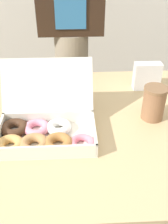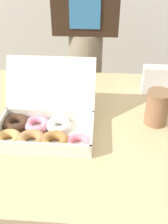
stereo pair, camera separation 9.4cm
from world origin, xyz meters
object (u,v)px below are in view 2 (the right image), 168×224
Objects in this scene: napkin_holder at (156,80)px; person_customer at (85,20)px; coffee_cup at (157,108)px; donut_box at (42,127)px.

person_customer reaches higher than napkin_holder.
coffee_cup is at bearing -64.15° from person_customer.
napkin_holder is at bearing 81.85° from coffee_cup.
person_customer reaches higher than coffee_cup.
donut_box is 0.23× the size of person_customer.
coffee_cup is 0.08× the size of person_customer.
donut_box is at bearing -166.10° from coffee_cup.
donut_box is 0.44m from coffee_cup.
coffee_cup reaches higher than napkin_holder.
person_customer is (-0.32, 0.66, 0.15)m from coffee_cup.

